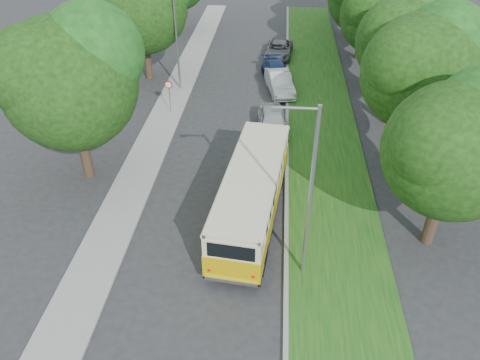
# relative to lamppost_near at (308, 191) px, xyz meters

# --- Properties ---
(ground) EXTENTS (120.00, 120.00, 0.00)m
(ground) POSITION_rel_lamppost_near_xyz_m (-4.21, 2.50, -4.37)
(ground) COLOR #2B2B2E
(ground) RESTS_ON ground
(curb) EXTENTS (0.20, 70.00, 0.15)m
(curb) POSITION_rel_lamppost_near_xyz_m (-0.61, 7.50, -4.29)
(curb) COLOR gray
(curb) RESTS_ON ground
(grass_verge) EXTENTS (4.50, 70.00, 0.13)m
(grass_verge) POSITION_rel_lamppost_near_xyz_m (1.74, 7.50, -4.30)
(grass_verge) COLOR #144B14
(grass_verge) RESTS_ON ground
(sidewalk) EXTENTS (2.20, 70.00, 0.12)m
(sidewalk) POSITION_rel_lamppost_near_xyz_m (-9.01, 7.50, -4.31)
(sidewalk) COLOR gray
(sidewalk) RESTS_ON ground
(treeline) EXTENTS (24.27, 41.91, 9.46)m
(treeline) POSITION_rel_lamppost_near_xyz_m (-1.06, 20.49, 1.56)
(treeline) COLOR #332319
(treeline) RESTS_ON ground
(lamppost_near) EXTENTS (1.71, 0.16, 8.00)m
(lamppost_near) POSITION_rel_lamppost_near_xyz_m (0.00, 0.00, 0.00)
(lamppost_near) COLOR gray
(lamppost_near) RESTS_ON ground
(lamppost_far) EXTENTS (1.71, 0.16, 7.50)m
(lamppost_far) POSITION_rel_lamppost_near_xyz_m (-8.91, 18.50, -0.25)
(lamppost_far) COLOR gray
(lamppost_far) RESTS_ON ground
(warning_sign) EXTENTS (0.56, 0.10, 2.50)m
(warning_sign) POSITION_rel_lamppost_near_xyz_m (-8.71, 14.48, -2.66)
(warning_sign) COLOR gray
(warning_sign) RESTS_ON ground
(vintage_bus) EXTENTS (3.57, 9.96, 2.89)m
(vintage_bus) POSITION_rel_lamppost_near_xyz_m (-2.34, 3.49, -2.92)
(vintage_bus) COLOR #E0B407
(vintage_bus) RESTS_ON ground
(car_silver) EXTENTS (2.27, 4.65, 1.53)m
(car_silver) POSITION_rel_lamppost_near_xyz_m (-1.57, 12.35, -3.60)
(car_silver) COLOR #B6B7BB
(car_silver) RESTS_ON ground
(car_white) EXTENTS (2.53, 4.83, 1.51)m
(car_white) POSITION_rel_lamppost_near_xyz_m (-1.21, 18.70, -3.61)
(car_white) COLOR silver
(car_white) RESTS_ON ground
(car_blue) EXTENTS (2.95, 4.97, 1.35)m
(car_blue) POSITION_rel_lamppost_near_xyz_m (-1.47, 20.95, -3.69)
(car_blue) COLOR navy
(car_blue) RESTS_ON ground
(car_grey) EXTENTS (2.64, 5.01, 1.34)m
(car_grey) POSITION_rel_lamppost_near_xyz_m (-1.40, 26.06, -3.70)
(car_grey) COLOR #57595F
(car_grey) RESTS_ON ground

